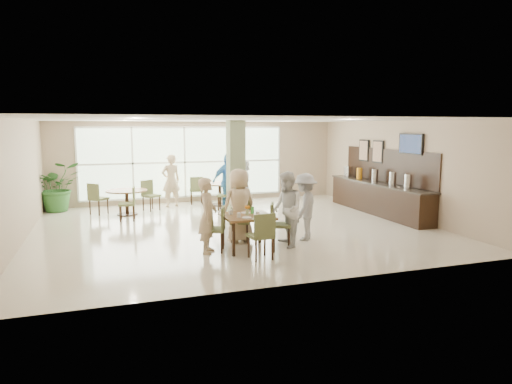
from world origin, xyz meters
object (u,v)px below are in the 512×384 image
object	(u,v)px
teen_left	(208,215)
adult_b	(244,181)
buffet_counter	(378,195)
teen_right	(287,209)
adult_standing	(171,181)
round_table_right	(220,188)
potted_plant	(57,187)
round_table_left	(127,195)
teen_standing	(305,207)
adult_a	(228,182)
teen_far	(239,205)
main_table	(247,219)

from	to	relation	value
teen_left	adult_b	bearing A→B (deg)	-1.28
buffet_counter	teen_right	distance (m)	4.93
buffet_counter	adult_standing	world-z (taller)	buffet_counter
round_table_right	adult_standing	bearing A→B (deg)	172.54
adult_b	teen_right	bearing A→B (deg)	-6.31
potted_plant	teen_left	xyz separation A→B (m)	(3.40, -6.15, 0.02)
round_table_left	round_table_right	bearing A→B (deg)	13.89
teen_right	adult_standing	size ratio (longest dim) A/B	0.96
teen_right	adult_standing	distance (m)	6.12
adult_standing	round_table_left	bearing A→B (deg)	20.93
round_table_left	adult_standing	size ratio (longest dim) A/B	0.70
teen_right	adult_b	xyz separation A→B (m)	(0.76, 5.71, -0.07)
round_table_right	teen_standing	bearing A→B (deg)	-82.14
round_table_right	adult_b	distance (m)	0.86
buffet_counter	adult_standing	bearing A→B (deg)	151.14
teen_standing	teen_left	bearing A→B (deg)	-41.78
adult_a	round_table_right	bearing A→B (deg)	78.14
potted_plant	teen_far	size ratio (longest dim) A/B	0.92
teen_far	teen_standing	bearing A→B (deg)	155.37
teen_far	adult_standing	size ratio (longest dim) A/B	0.98
teen_left	teen_far	size ratio (longest dim) A/B	0.94
main_table	adult_b	world-z (taller)	adult_b
potted_plant	teen_left	bearing A→B (deg)	-61.06
teen_right	adult_standing	world-z (taller)	adult_standing
teen_standing	adult_a	distance (m)	4.35
round_table_right	potted_plant	bearing A→B (deg)	173.92
potted_plant	adult_a	size ratio (longest dim) A/B	0.86
round_table_left	teen_left	bearing A→B (deg)	-73.99
main_table	round_table_left	world-z (taller)	same
main_table	adult_standing	world-z (taller)	adult_standing
round_table_left	potted_plant	bearing A→B (deg)	147.17
potted_plant	teen_left	size ratio (longest dim) A/B	0.97
potted_plant	teen_far	distance (m)	6.95
potted_plant	adult_a	distance (m)	5.30
adult_a	potted_plant	bearing A→B (deg)	150.50
main_table	adult_a	xyz separation A→B (m)	(0.82, 4.67, 0.24)
adult_b	adult_standing	world-z (taller)	adult_standing
round_table_right	teen_right	xyz separation A→B (m)	(0.08, -5.68, 0.25)
round_table_left	adult_a	world-z (taller)	adult_a
teen_right	teen_standing	size ratio (longest dim) A/B	1.06
teen_standing	adult_b	world-z (taller)	teen_standing
main_table	potted_plant	xyz separation A→B (m)	(-4.26, 6.15, 0.11)
teen_standing	adult_a	world-z (taller)	adult_a
teen_left	teen_standing	size ratio (longest dim) A/B	1.02
teen_far	adult_standing	xyz separation A→B (m)	(-0.82, 5.13, 0.02)
teen_right	round_table_left	bearing A→B (deg)	-143.52
teen_left	adult_a	xyz separation A→B (m)	(1.69, 4.67, 0.11)
main_table	buffet_counter	bearing A→B (deg)	27.66
round_table_left	buffet_counter	distance (m)	7.60
teen_far	round_table_right	bearing A→B (deg)	-111.75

